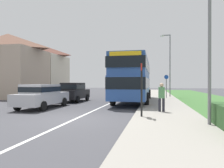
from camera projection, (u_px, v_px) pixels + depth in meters
ground_plane at (75, 119)px, 9.31m from camera, size 120.00×120.00×0.00m
lane_marking_centre at (111, 103)px, 17.14m from camera, size 0.14×60.00×0.01m
pavement_near_side at (163, 106)px, 14.32m from camera, size 3.20×68.00×0.12m
double_decker_bus at (134, 78)px, 17.59m from camera, size 2.80×10.43×3.70m
parked_car_silver at (42, 95)px, 13.37m from camera, size 1.91×4.52×1.58m
parked_car_black at (74, 91)px, 18.11m from camera, size 1.88×3.93×1.69m
pedestrian_at_stop at (162, 96)px, 10.93m from camera, size 0.34×0.34×1.67m
bus_stop_sign at (142, 86)px, 9.34m from camera, size 0.09×0.52×2.60m
cycle_route_sign at (166, 85)px, 21.15m from camera, size 0.44×0.08×2.52m
street_lamp_mid at (169, 61)px, 22.97m from camera, size 1.14×0.20×7.17m
house_terrace_far_side at (24, 68)px, 25.83m from camera, size 7.44×11.51×7.29m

